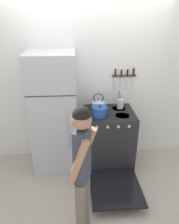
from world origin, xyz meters
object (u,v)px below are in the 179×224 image
(refrigerator, at_px, (54,114))
(stove_range, at_px, (109,140))
(tea_kettle, at_px, (98,104))
(utensil_jar, at_px, (120,104))
(person, at_px, (82,169))
(dutch_oven_pot, at_px, (100,112))

(refrigerator, relative_size, stove_range, 1.29)
(tea_kettle, distance_m, utensil_jar, 0.34)
(person, bearing_deg, refrigerator, 36.76)
(utensil_jar, bearing_deg, refrigerator, -173.40)
(refrigerator, bearing_deg, stove_range, -4.10)
(stove_range, height_order, utensil_jar, utensil_jar)
(tea_kettle, relative_size, utensil_jar, 0.91)
(utensil_jar, bearing_deg, dutch_oven_pot, -142.67)
(dutch_oven_pot, height_order, tea_kettle, tea_kettle)
(refrigerator, relative_size, dutch_oven_pot, 7.06)
(tea_kettle, bearing_deg, utensil_jar, 1.12)
(stove_range, distance_m, dutch_oven_pot, 0.58)
(stove_range, relative_size, person, 0.90)
(stove_range, relative_size, utensil_jar, 4.97)
(dutch_oven_pot, relative_size, person, 0.17)
(refrigerator, bearing_deg, tea_kettle, 9.33)
(refrigerator, distance_m, dutch_oven_pot, 0.69)
(utensil_jar, distance_m, person, 1.54)
(dutch_oven_pot, bearing_deg, tea_kettle, 87.19)
(stove_range, bearing_deg, tea_kettle, 132.32)
(stove_range, distance_m, person, 1.36)
(utensil_jar, xyz_separation_m, person, (-0.65, -1.39, -0.12))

